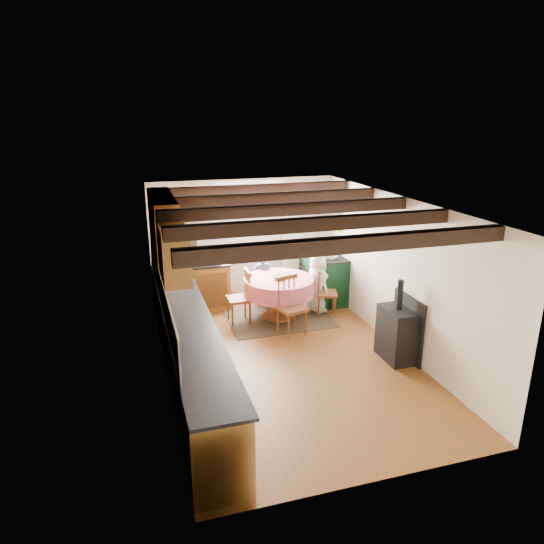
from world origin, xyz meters
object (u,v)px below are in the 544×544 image
object	(u,v)px
child_right	(317,283)
cup	(279,276)
dining_table	(279,298)
aga_range	(323,278)
cast_iron_stove	(398,320)
chair_left	(239,297)
chair_near	(292,306)
chair_right	(327,291)
child_far	(262,280)

from	to	relation	value
child_right	cup	world-z (taller)	child_right
dining_table	aga_range	xyz separation A→B (m)	(1.12, 0.59, 0.10)
cast_iron_stove	cup	distance (m)	2.37
aga_range	cup	bearing A→B (deg)	-152.19
chair_left	chair_near	bearing A→B (deg)	44.46
chair_right	child_right	size ratio (longest dim) A/B	0.80
chair_near	chair_right	xyz separation A→B (m)	(0.89, 0.63, -0.05)
chair_left	chair_right	world-z (taller)	chair_left
dining_table	chair_right	xyz separation A→B (m)	(0.90, -0.10, 0.07)
dining_table	cast_iron_stove	size ratio (longest dim) A/B	1.00
chair_near	chair_left	bearing A→B (deg)	119.78
child_far	child_right	size ratio (longest dim) A/B	0.94
chair_near	child_right	xyz separation A→B (m)	(0.78, 0.82, 0.07)
cast_iron_stove	dining_table	bearing A→B (deg)	121.38
aga_range	cup	xyz separation A→B (m)	(-1.12, -0.59, 0.33)
chair_near	child_far	distance (m)	1.38
chair_right	chair_near	bearing A→B (deg)	142.98
dining_table	chair_left	size ratio (longest dim) A/B	1.31
child_far	child_right	xyz separation A→B (m)	(0.91, -0.55, 0.03)
chair_right	child_far	bearing A→B (deg)	71.40
chair_right	cast_iron_stove	world-z (taller)	cast_iron_stove
chair_left	child_far	size ratio (longest dim) A/B	0.90
chair_near	cup	distance (m)	0.79
chair_right	aga_range	bearing A→B (deg)	0.07
dining_table	chair_near	world-z (taller)	chair_near
chair_left	aga_range	xyz separation A→B (m)	(1.85, 0.57, -0.00)
child_right	cup	distance (m)	0.83
aga_range	chair_near	bearing A→B (deg)	-130.21
dining_table	chair_right	world-z (taller)	chair_right
chair_near	chair_right	size ratio (longest dim) A/B	1.11
chair_near	child_right	world-z (taller)	child_right
child_right	cup	xyz separation A→B (m)	(-0.79, -0.10, 0.24)
chair_near	cast_iron_stove	world-z (taller)	cast_iron_stove
dining_table	child_far	bearing A→B (deg)	100.26
chair_near	cast_iron_stove	size ratio (longest dim) A/B	0.79
chair_near	chair_right	world-z (taller)	chair_near
chair_left	child_far	world-z (taller)	child_far
chair_near	chair_left	world-z (taller)	chair_near
chair_left	cup	bearing A→B (deg)	87.99
cast_iron_stove	child_far	size ratio (longest dim) A/B	1.18
cup	chair_near	bearing A→B (deg)	-89.39
dining_table	chair_near	distance (m)	0.73
cast_iron_stove	chair_left	bearing A→B (deg)	133.99
chair_near	aga_range	size ratio (longest dim) A/B	0.97
chair_right	aga_range	world-z (taller)	aga_range
chair_right	child_far	world-z (taller)	child_far
chair_near	aga_range	distance (m)	1.72
cast_iron_stove	cup	xyz separation A→B (m)	(-1.23, 2.01, 0.17)
dining_table	cast_iron_stove	xyz separation A→B (m)	(1.23, -2.01, 0.25)
aga_range	child_right	xyz separation A→B (m)	(-0.33, -0.49, 0.09)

